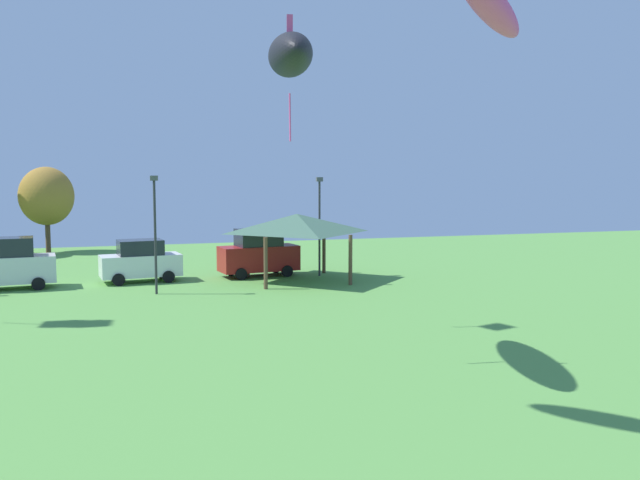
{
  "coord_description": "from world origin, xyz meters",
  "views": [
    {
      "loc": [
        -3.37,
        3.41,
        5.64
      ],
      "look_at": [
        0.31,
        15.18,
        4.46
      ],
      "focal_mm": 38.0,
      "sensor_mm": 36.0,
      "label": 1
    }
  ],
  "objects_px": {
    "kite_flying_0": "(489,3)",
    "treeline_tree_3": "(46,196)",
    "park_pavilion": "(297,224)",
    "light_post_0": "(155,227)",
    "kite_flying_3": "(290,56)",
    "parked_car_rightmost_in_row": "(259,253)",
    "light_post_1": "(319,220)",
    "parked_car_second_from_left": "(7,264)",
    "parked_car_third_from_left": "(141,261)"
  },
  "relations": [
    {
      "from": "kite_flying_0",
      "to": "treeline_tree_3",
      "type": "relative_size",
      "value": 0.79
    },
    {
      "from": "park_pavilion",
      "to": "light_post_0",
      "type": "bearing_deg",
      "value": -164.51
    },
    {
      "from": "kite_flying_3",
      "to": "treeline_tree_3",
      "type": "relative_size",
      "value": 0.93
    },
    {
      "from": "kite_flying_3",
      "to": "light_post_0",
      "type": "height_order",
      "value": "kite_flying_3"
    },
    {
      "from": "parked_car_rightmost_in_row",
      "to": "kite_flying_0",
      "type": "bearing_deg",
      "value": -77.82
    },
    {
      "from": "parked_car_rightmost_in_row",
      "to": "treeline_tree_3",
      "type": "xyz_separation_m",
      "value": [
        -12.29,
        16.18,
        2.84
      ]
    },
    {
      "from": "light_post_1",
      "to": "treeline_tree_3",
      "type": "bearing_deg",
      "value": 132.39
    },
    {
      "from": "parked_car_second_from_left",
      "to": "parked_car_rightmost_in_row",
      "type": "bearing_deg",
      "value": -2.6
    },
    {
      "from": "light_post_0",
      "to": "kite_flying_0",
      "type": "bearing_deg",
      "value": -43.2
    },
    {
      "from": "parked_car_third_from_left",
      "to": "treeline_tree_3",
      "type": "bearing_deg",
      "value": 103.02
    },
    {
      "from": "kite_flying_3",
      "to": "parked_car_rightmost_in_row",
      "type": "bearing_deg",
      "value": 80.88
    },
    {
      "from": "parked_car_third_from_left",
      "to": "parked_car_second_from_left",
      "type": "bearing_deg",
      "value": 177.58
    },
    {
      "from": "light_post_0",
      "to": "parked_car_rightmost_in_row",
      "type": "bearing_deg",
      "value": 35.64
    },
    {
      "from": "kite_flying_0",
      "to": "parked_car_second_from_left",
      "type": "xyz_separation_m",
      "value": [
        -18.24,
        14.21,
        -10.6
      ]
    },
    {
      "from": "park_pavilion",
      "to": "treeline_tree_3",
      "type": "relative_size",
      "value": 0.93
    },
    {
      "from": "treeline_tree_3",
      "to": "kite_flying_3",
      "type": "bearing_deg",
      "value": -74.42
    },
    {
      "from": "kite_flying_3",
      "to": "treeline_tree_3",
      "type": "distance_m",
      "value": 35.53
    },
    {
      "from": "parked_car_second_from_left",
      "to": "treeline_tree_3",
      "type": "relative_size",
      "value": 0.74
    },
    {
      "from": "parked_car_second_from_left",
      "to": "parked_car_third_from_left",
      "type": "bearing_deg",
      "value": -0.99
    },
    {
      "from": "parked_car_rightmost_in_row",
      "to": "light_post_1",
      "type": "height_order",
      "value": "light_post_1"
    },
    {
      "from": "kite_flying_3",
      "to": "treeline_tree_3",
      "type": "xyz_separation_m",
      "value": [
        -9.45,
        33.89,
        -4.96
      ]
    },
    {
      "from": "parked_car_rightmost_in_row",
      "to": "park_pavilion",
      "type": "distance_m",
      "value": 3.23
    },
    {
      "from": "parked_car_rightmost_in_row",
      "to": "parked_car_second_from_left",
      "type": "bearing_deg",
      "value": 174.94
    },
    {
      "from": "treeline_tree_3",
      "to": "light_post_0",
      "type": "bearing_deg",
      "value": -72.61
    },
    {
      "from": "park_pavilion",
      "to": "treeline_tree_3",
      "type": "xyz_separation_m",
      "value": [
        -13.94,
        18.32,
        1.06
      ]
    },
    {
      "from": "light_post_0",
      "to": "treeline_tree_3",
      "type": "relative_size",
      "value": 0.9
    },
    {
      "from": "park_pavilion",
      "to": "light_post_0",
      "type": "height_order",
      "value": "light_post_0"
    },
    {
      "from": "parked_car_second_from_left",
      "to": "park_pavilion",
      "type": "xyz_separation_m",
      "value": [
        14.51,
        -1.53,
        1.82
      ]
    },
    {
      "from": "parked_car_rightmost_in_row",
      "to": "light_post_1",
      "type": "distance_m",
      "value": 3.9
    },
    {
      "from": "light_post_1",
      "to": "park_pavilion",
      "type": "bearing_deg",
      "value": -143.06
    },
    {
      "from": "park_pavilion",
      "to": "light_post_1",
      "type": "height_order",
      "value": "light_post_1"
    },
    {
      "from": "parked_car_second_from_left",
      "to": "light_post_1",
      "type": "relative_size",
      "value": 0.83
    },
    {
      "from": "parked_car_third_from_left",
      "to": "light_post_1",
      "type": "xyz_separation_m",
      "value": [
        9.73,
        -0.77,
        2.05
      ]
    },
    {
      "from": "parked_car_second_from_left",
      "to": "treeline_tree_3",
      "type": "xyz_separation_m",
      "value": [
        0.57,
        16.79,
        2.88
      ]
    },
    {
      "from": "light_post_0",
      "to": "light_post_1",
      "type": "bearing_deg",
      "value": 19.92
    },
    {
      "from": "kite_flying_0",
      "to": "parked_car_rightmost_in_row",
      "type": "height_order",
      "value": "kite_flying_0"
    },
    {
      "from": "kite_flying_0",
      "to": "parked_car_rightmost_in_row",
      "type": "distance_m",
      "value": 18.98
    },
    {
      "from": "kite_flying_3",
      "to": "kite_flying_0",
      "type": "bearing_deg",
      "value": 19.33
    },
    {
      "from": "parked_car_second_from_left",
      "to": "parked_car_rightmost_in_row",
      "type": "distance_m",
      "value": 12.87
    },
    {
      "from": "parked_car_third_from_left",
      "to": "parked_car_rightmost_in_row",
      "type": "xyz_separation_m",
      "value": [
        6.43,
        0.12,
        0.18
      ]
    },
    {
      "from": "parked_car_third_from_left",
      "to": "park_pavilion",
      "type": "bearing_deg",
      "value": -20.77
    },
    {
      "from": "parked_car_third_from_left",
      "to": "kite_flying_0",
      "type": "bearing_deg",
      "value": -57.97
    },
    {
      "from": "parked_car_third_from_left",
      "to": "light_post_1",
      "type": "distance_m",
      "value": 9.97
    },
    {
      "from": "light_post_1",
      "to": "light_post_0",
      "type": "bearing_deg",
      "value": -160.08
    },
    {
      "from": "parked_car_rightmost_in_row",
      "to": "treeline_tree_3",
      "type": "relative_size",
      "value": 0.72
    },
    {
      "from": "parked_car_rightmost_in_row",
      "to": "light_post_0",
      "type": "distance_m",
      "value": 7.51
    },
    {
      "from": "parked_car_second_from_left",
      "to": "light_post_0",
      "type": "relative_size",
      "value": 0.82
    },
    {
      "from": "parked_car_second_from_left",
      "to": "treeline_tree_3",
      "type": "height_order",
      "value": "treeline_tree_3"
    },
    {
      "from": "parked_car_second_from_left",
      "to": "kite_flying_0",
      "type": "bearing_deg",
      "value": -43.24
    },
    {
      "from": "parked_car_rightmost_in_row",
      "to": "treeline_tree_3",
      "type": "height_order",
      "value": "treeline_tree_3"
    }
  ]
}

